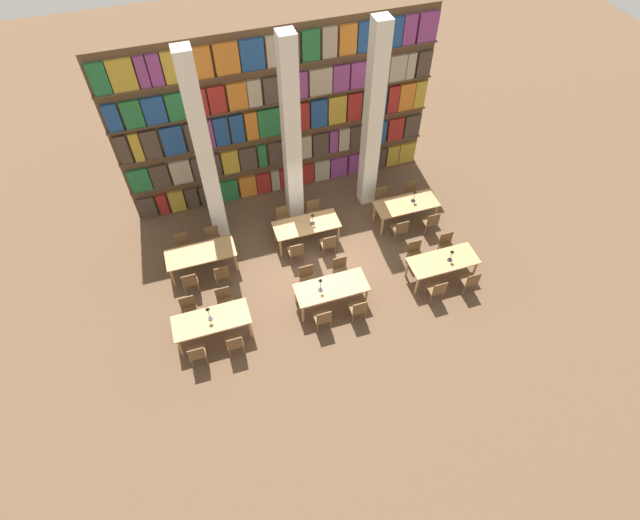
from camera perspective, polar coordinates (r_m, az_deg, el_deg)
ground_plane at (r=14.65m, az=-0.14°, el=-1.35°), size 40.00×40.00×0.00m
bookshelf_bank at (r=15.55m, az=-4.58°, el=15.68°), size 9.63×0.35×5.50m
pillar_left at (r=14.01m, az=-13.07°, el=11.61°), size 0.46×0.46×6.00m
pillar_center at (r=14.27m, az=-3.29°, el=13.74°), size 0.46×0.46×6.00m
pillar_right at (r=14.93m, az=6.03°, el=15.39°), size 0.46×0.46×6.00m
reading_table_0 at (r=13.16m, az=-12.30°, el=-6.87°), size 1.97×0.82×0.75m
chair_0 at (r=12.98m, az=-13.86°, el=-10.34°), size 0.42×0.40×0.87m
chair_1 at (r=13.75m, az=-14.74°, el=-5.48°), size 0.42×0.40×0.87m
chair_2 at (r=12.94m, az=-9.70°, el=-9.37°), size 0.42×0.40×0.87m
chair_3 at (r=13.71m, az=-10.86°, el=-4.55°), size 0.42×0.40×0.87m
desk_lamp_0 at (r=12.83m, az=-12.66°, el=-5.77°), size 0.14×0.14×0.50m
reading_table_1 at (r=13.45m, az=1.31°, el=-3.32°), size 1.97×0.82×0.75m
chair_4 at (r=13.15m, az=0.31°, el=-6.66°), size 0.42×0.40×0.87m
chair_5 at (r=13.92m, az=-1.45°, el=-2.10°), size 0.42×0.40×0.87m
chair_6 at (r=13.36m, az=4.38°, el=-5.55°), size 0.42×0.40×0.87m
chair_7 at (r=14.11m, az=2.40°, el=-1.12°), size 0.42×0.40×0.87m
desk_lamp_1 at (r=13.06m, az=0.05°, el=-2.61°), size 0.14×0.14×0.48m
reading_table_2 at (r=14.43m, az=13.86°, el=-0.25°), size 1.97×0.82×0.75m
chair_8 at (r=14.04m, az=13.19°, el=-3.32°), size 0.42×0.40×0.87m
chair_9 at (r=14.76m, az=10.84°, el=0.79°), size 0.42×0.40×0.87m
chair_10 at (r=14.47m, az=16.74°, el=-2.28°), size 0.42×0.40×0.87m
chair_11 at (r=15.16m, az=14.29°, el=1.67°), size 0.42×0.40×0.87m
desk_lamp_2 at (r=14.22m, az=14.82°, el=0.70°), size 0.14×0.14×0.41m
reading_table_3 at (r=14.59m, az=-13.46°, el=0.59°), size 1.97×0.82×0.75m
chair_12 at (r=14.31m, az=-14.63°, el=-2.37°), size 0.42×0.40×0.87m
chair_13 at (r=15.23m, az=-15.37°, el=1.60°), size 0.42×0.40×0.87m
chair_14 at (r=14.28m, az=-11.15°, el=-1.53°), size 0.42×0.40×0.87m
chair_15 at (r=15.20m, az=-12.10°, el=2.40°), size 0.42×0.40×0.87m
reading_table_4 at (r=14.94m, az=-1.56°, el=3.89°), size 1.97×0.82×0.75m
chair_16 at (r=14.55m, az=-2.76°, el=1.00°), size 0.42×0.40×0.87m
chair_17 at (r=15.47m, az=-4.18°, el=4.71°), size 0.42×0.40×0.87m
chair_18 at (r=14.74m, az=0.96°, el=1.90°), size 0.42×0.40×0.87m
chair_19 at (r=15.64m, az=-0.65°, el=5.52°), size 0.42×0.40×0.87m
desk_lamp_3 at (r=14.70m, az=-0.84°, el=4.92°), size 0.14×0.14×0.41m
reading_table_5 at (r=15.79m, az=9.81°, el=6.15°), size 1.97×0.82×0.75m
chair_20 at (r=15.33m, az=9.11°, el=3.52°), size 0.42×0.40×0.87m
chair_21 at (r=16.19m, az=7.14°, el=6.95°), size 0.42×0.40×0.87m
chair_22 at (r=15.72m, az=12.53°, el=4.32°), size 0.42×0.40×0.87m
chair_23 at (r=16.56m, az=10.45°, el=7.63°), size 0.42×0.40×0.87m
desk_lamp_4 at (r=15.66m, az=10.74°, el=7.40°), size 0.14×0.14×0.42m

